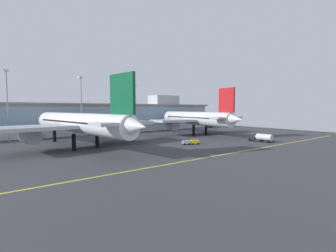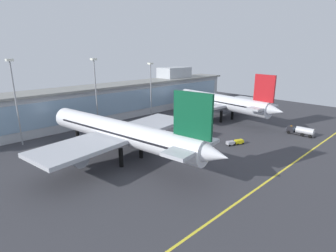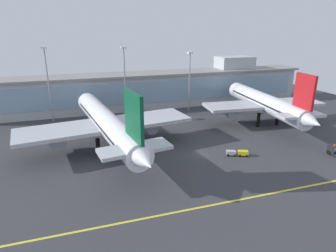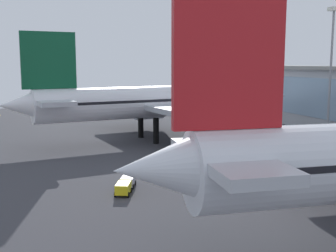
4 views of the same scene
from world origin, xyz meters
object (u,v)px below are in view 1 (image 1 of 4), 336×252
(apron_light_mast_east, at_px, (7,95))
(apron_light_mast_centre, at_px, (134,102))
(fuel_tanker_truck, at_px, (260,137))
(apron_light_mast_west, at_px, (81,98))
(airliner_near_left, at_px, (80,124))
(baggage_tug_near, at_px, (191,142))
(airliner_near_right, at_px, (195,119))

(apron_light_mast_east, bearing_deg, apron_light_mast_centre, -1.33)
(apron_light_mast_centre, relative_size, apron_light_mast_east, 0.89)
(apron_light_mast_centre, xyz_separation_m, apron_light_mast_east, (-51.47, 1.19, 1.51))
(fuel_tanker_truck, relative_size, apron_light_mast_west, 0.36)
(airliner_near_left, relative_size, fuel_tanker_truck, 6.72)
(fuel_tanker_truck, distance_m, baggage_tug_near, 26.72)
(baggage_tug_near, bearing_deg, fuel_tanker_truck, 1.11)
(apron_light_mast_west, height_order, apron_light_mast_centre, apron_light_mast_west)
(airliner_near_right, xyz_separation_m, fuel_tanker_truck, (2.03, -31.46, -5.80))
(apron_light_mast_east, bearing_deg, airliner_near_left, -62.64)
(airliner_near_left, bearing_deg, airliner_near_right, -91.68)
(fuel_tanker_truck, xyz_separation_m, apron_light_mast_centre, (-20.66, 54.56, 13.69))
(fuel_tanker_truck, bearing_deg, airliner_near_left, 63.72)
(fuel_tanker_truck, height_order, apron_light_mast_east, apron_light_mast_east)
(baggage_tug_near, distance_m, apron_light_mast_west, 52.59)
(airliner_near_left, height_order, fuel_tanker_truck, airliner_near_left)
(airliner_near_left, height_order, apron_light_mast_west, apron_light_mast_west)
(fuel_tanker_truck, distance_m, apron_light_mast_east, 92.42)
(apron_light_mast_west, height_order, apron_light_mast_east, apron_light_mast_east)
(airliner_near_left, bearing_deg, apron_light_mast_west, -27.30)
(apron_light_mast_centre, height_order, apron_light_mast_east, apron_light_mast_east)
(airliner_near_left, relative_size, apron_light_mast_east, 2.37)
(apron_light_mast_east, bearing_deg, airliner_near_right, -19.12)
(airliner_near_right, relative_size, apron_light_mast_west, 2.12)
(fuel_tanker_truck, xyz_separation_m, apron_light_mast_east, (-72.13, 55.75, 15.21))
(airliner_near_right, height_order, fuel_tanker_truck, airliner_near_right)
(airliner_near_left, xyz_separation_m, fuel_tanker_truck, (56.30, -25.17, -5.89))
(apron_light_mast_centre, bearing_deg, apron_light_mast_west, 177.75)
(baggage_tug_near, relative_size, apron_light_mast_west, 0.23)
(apron_light_mast_east, bearing_deg, fuel_tanker_truck, -37.70)
(apron_light_mast_west, xyz_separation_m, apron_light_mast_centre, (25.17, -0.99, -1.28))
(airliner_near_right, relative_size, apron_light_mast_east, 2.08)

